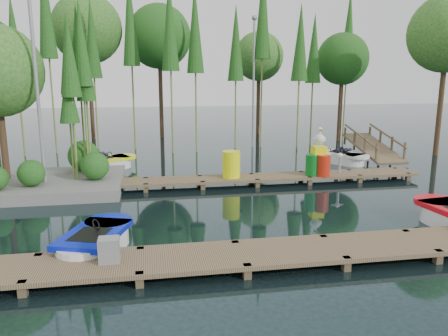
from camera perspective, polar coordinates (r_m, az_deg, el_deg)
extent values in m
plane|color=#1C3135|center=(13.89, -1.69, -4.94)|extent=(90.00, 90.00, 0.00)
cube|color=brown|center=(9.64, 2.20, -11.23)|extent=(18.00, 1.50, 0.10)
cube|color=brown|center=(9.29, -24.77, -14.69)|extent=(0.16, 0.16, 0.50)
cube|color=brown|center=(10.40, -23.01, -11.63)|extent=(0.16, 0.16, 0.50)
cube|color=brown|center=(8.97, -10.94, -14.71)|extent=(0.16, 0.16, 0.50)
cube|color=brown|center=(10.12, -10.83, -11.52)|extent=(0.16, 0.16, 0.50)
cube|color=brown|center=(9.16, 3.04, -13.91)|extent=(0.16, 0.16, 0.50)
cube|color=brown|center=(10.28, 1.45, -10.89)|extent=(0.16, 0.16, 0.50)
cube|color=brown|center=(9.83, 15.66, -12.49)|extent=(0.16, 0.16, 0.50)
cube|color=brown|center=(10.88, 12.79, -9.88)|extent=(0.16, 0.16, 0.50)
cube|color=brown|center=(10.89, 26.12, -10.85)|extent=(0.16, 0.16, 0.50)
cube|color=brown|center=(11.85, 22.56, -8.69)|extent=(0.16, 0.16, 0.50)
cube|color=brown|center=(16.36, 0.53, -1.41)|extent=(15.00, 1.20, 0.10)
cube|color=brown|center=(16.25, -24.63, -3.35)|extent=(0.16, 0.16, 0.50)
cube|color=brown|center=(17.15, -23.84, -2.52)|extent=(0.16, 0.16, 0.50)
cube|color=brown|center=(15.85, -17.52, -3.18)|extent=(0.16, 0.16, 0.50)
cube|color=brown|center=(16.77, -17.11, -2.33)|extent=(0.16, 0.16, 0.50)
cube|color=brown|center=(15.69, -10.16, -2.94)|extent=(0.16, 0.16, 0.50)
cube|color=brown|center=(16.62, -10.16, -2.10)|extent=(0.16, 0.16, 0.50)
cube|color=brown|center=(15.80, -2.78, -2.66)|extent=(0.16, 0.16, 0.50)
cube|color=brown|center=(16.73, -3.19, -1.83)|extent=(0.16, 0.16, 0.50)
cube|color=brown|center=(16.17, 4.37, -2.34)|extent=(0.16, 0.16, 0.50)
cube|color=brown|center=(17.07, 3.59, -1.55)|extent=(0.16, 0.16, 0.50)
cube|color=brown|center=(16.77, 11.11, -2.01)|extent=(0.16, 0.16, 0.50)
cube|color=brown|center=(17.65, 10.01, -1.27)|extent=(0.16, 0.16, 0.50)
cube|color=brown|center=(17.59, 17.30, -1.68)|extent=(0.16, 0.16, 0.50)
cube|color=brown|center=(18.42, 15.96, -0.99)|extent=(0.16, 0.16, 0.50)
cube|color=brown|center=(18.59, 22.88, -1.36)|extent=(0.16, 0.16, 0.50)
cube|color=brown|center=(19.39, 21.37, -0.73)|extent=(0.16, 0.16, 0.50)
cube|color=slate|center=(17.12, -23.54, -2.07)|extent=(6.20, 4.20, 0.42)
sphere|color=#255B1C|center=(15.98, -23.86, -0.61)|extent=(0.90, 0.90, 0.90)
sphere|color=#255B1C|center=(17.80, -17.87, 1.54)|extent=(1.20, 1.20, 1.20)
sphere|color=#255B1C|center=(16.18, -16.50, 0.26)|extent=(1.00, 1.00, 1.00)
cylinder|color=#422D1C|center=(17.45, -26.93, 3.97)|extent=(0.24, 0.24, 3.60)
cylinder|color=olive|center=(16.92, -18.10, 7.76)|extent=(0.07, 0.07, 5.93)
cone|color=#255B1C|center=(16.91, -18.57, 14.78)|extent=(0.70, 0.70, 2.97)
cylinder|color=olive|center=(16.81, -19.23, 7.20)|extent=(0.07, 0.07, 5.66)
cone|color=#255B1C|center=(16.79, -19.71, 13.95)|extent=(0.70, 0.70, 2.83)
cylinder|color=olive|center=(16.94, -17.38, 6.61)|extent=(0.07, 0.07, 5.22)
cone|color=#255B1C|center=(16.89, -17.78, 12.79)|extent=(0.70, 0.70, 2.61)
cylinder|color=olive|center=(16.19, -19.11, 6.81)|extent=(0.07, 0.07, 5.53)
cone|color=#255B1C|center=(16.15, -19.59, 13.66)|extent=(0.70, 0.70, 2.76)
cylinder|color=olive|center=(16.41, -19.36, 4.19)|extent=(0.07, 0.07, 4.01)
cone|color=#255B1C|center=(16.30, -19.71, 9.08)|extent=(0.70, 0.70, 2.01)
cylinder|color=olive|center=(16.78, -17.75, 8.06)|extent=(0.07, 0.07, 6.11)
cone|color=#255B1C|center=(16.79, -18.23, 15.35)|extent=(0.70, 0.70, 3.05)
cylinder|color=#422D1C|center=(24.84, 26.50, 8.43)|extent=(0.26, 0.26, 6.06)
sphere|color=#3F772A|center=(24.90, 27.17, 15.38)|extent=(3.81, 3.81, 3.81)
cylinder|color=#422D1C|center=(28.44, 14.97, 8.53)|extent=(0.26, 0.26, 5.02)
sphere|color=#255B1C|center=(28.41, 15.25, 13.58)|extent=(3.16, 3.16, 3.16)
cylinder|color=#422D1C|center=(30.84, 4.50, 9.40)|extent=(0.26, 0.26, 5.31)
sphere|color=#3F772A|center=(30.83, 4.58, 14.33)|extent=(3.34, 3.34, 3.34)
cylinder|color=#422D1C|center=(29.21, -8.27, 10.30)|extent=(0.26, 0.26, 6.46)
sphere|color=#255B1C|center=(29.30, -8.47, 16.63)|extent=(4.06, 4.06, 4.06)
cylinder|color=#422D1C|center=(29.38, -17.07, 10.30)|extent=(0.26, 0.26, 6.85)
sphere|color=#3F772A|center=(29.50, -17.49, 16.95)|extent=(4.31, 4.31, 4.31)
cylinder|color=olive|center=(24.21, -25.32, 10.16)|extent=(0.09, 0.09, 7.48)
cone|color=#255B1C|center=(24.28, -25.78, 15.09)|extent=(0.90, 0.90, 4.11)
cylinder|color=olive|center=(24.47, -21.85, 13.02)|extent=(0.09, 0.09, 9.66)
cone|color=#255B1C|center=(24.70, -22.36, 19.28)|extent=(0.90, 0.90, 5.31)
cylinder|color=olive|center=(25.14, -16.58, 11.07)|extent=(0.09, 0.09, 7.69)
cone|color=#255B1C|center=(25.22, -16.88, 15.96)|extent=(0.90, 0.90, 4.23)
cylinder|color=olive|center=(24.65, -11.93, 12.81)|extent=(0.09, 0.09, 8.99)
cone|color=#255B1C|center=(24.82, -12.19, 18.62)|extent=(0.90, 0.90, 4.94)
cylinder|color=olive|center=(23.05, -6.94, 12.36)|extent=(0.09, 0.09, 8.44)
cone|color=#255B1C|center=(23.19, -7.10, 18.20)|extent=(0.90, 0.90, 4.64)
cylinder|color=olive|center=(23.29, -3.73, 12.15)|extent=(0.09, 0.09, 8.22)
cone|color=#255B1C|center=(23.41, -3.81, 17.79)|extent=(0.90, 0.90, 4.52)
cylinder|color=olive|center=(24.51, 1.53, 11.21)|extent=(0.09, 0.09, 7.41)
cone|color=#255B1C|center=(24.56, 1.56, 16.05)|extent=(0.90, 0.90, 4.07)
cylinder|color=olive|center=(25.08, 4.99, 13.90)|extent=(0.09, 0.09, 9.77)
cone|color=#255B1C|center=(25.32, 5.11, 20.10)|extent=(0.90, 0.90, 5.38)
cylinder|color=olive|center=(24.38, 9.76, 11.04)|extent=(0.09, 0.09, 7.40)
cone|color=#255B1C|center=(24.44, 9.94, 15.90)|extent=(0.90, 0.90, 4.07)
cylinder|color=olive|center=(26.35, 11.49, 10.75)|extent=(0.09, 0.09, 7.14)
cone|color=#255B1C|center=(26.39, 11.67, 15.09)|extent=(0.90, 0.90, 3.93)
cylinder|color=olive|center=(28.27, 15.71, 12.11)|extent=(0.09, 0.09, 8.61)
cone|color=#255B1C|center=(28.40, 16.00, 16.98)|extent=(0.90, 0.90, 4.74)
cylinder|color=gray|center=(16.08, -23.20, 9.10)|extent=(0.12, 0.12, 7.00)
cylinder|color=gray|center=(24.86, 3.87, 10.73)|extent=(0.12, 0.12, 7.00)
sphere|color=gray|center=(25.04, 4.00, 19.00)|extent=(0.30, 0.30, 0.30)
cube|color=brown|center=(22.73, 18.87, 2.52)|extent=(1.50, 3.94, 0.95)
cube|color=brown|center=(21.01, 19.27, 1.87)|extent=(0.08, 0.08, 0.90)
cube|color=brown|center=(21.95, 17.91, 2.66)|extent=(0.08, 0.08, 0.90)
cube|color=brown|center=(22.90, 16.66, 3.39)|extent=(0.08, 0.08, 0.90)
cube|color=brown|center=(23.86, 15.51, 4.05)|extent=(0.08, 0.08, 0.90)
cube|color=brown|center=(22.32, 17.40, 4.01)|extent=(0.06, 3.54, 0.83)
cube|color=brown|center=(21.72, 22.51, 1.94)|extent=(0.08, 0.08, 0.90)
cube|color=brown|center=(22.63, 21.06, 2.71)|extent=(0.08, 0.08, 0.90)
cube|color=brown|center=(23.55, 19.72, 3.41)|extent=(0.08, 0.08, 0.90)
cube|color=brown|center=(24.49, 18.49, 4.06)|extent=(0.08, 0.08, 0.90)
cube|color=brown|center=(22.99, 20.51, 4.02)|extent=(0.06, 3.54, 0.83)
cube|color=white|center=(10.68, -16.55, -9.72)|extent=(1.45, 1.45, 0.52)
cylinder|color=white|center=(11.16, -15.30, -8.68)|extent=(1.44, 1.44, 0.52)
cylinder|color=white|center=(10.20, -17.93, -10.85)|extent=(1.44, 1.44, 0.52)
cube|color=#0717BD|center=(10.58, -16.64, -8.28)|extent=(1.73, 2.25, 0.13)
cylinder|color=#0717BD|center=(11.29, -14.85, -6.87)|extent=(1.47, 1.47, 0.13)
cube|color=black|center=(10.40, -17.10, -8.41)|extent=(0.97, 1.12, 0.06)
torus|color=black|center=(10.63, -16.38, -7.07)|extent=(0.22, 0.29, 0.25)
cylinder|color=white|center=(13.78, 26.77, -5.52)|extent=(1.37, 1.37, 0.56)
cylinder|color=red|center=(13.90, 26.10, -3.99)|extent=(1.39, 1.39, 0.14)
cube|color=white|center=(19.92, -15.04, 0.41)|extent=(1.45, 1.45, 0.50)
cylinder|color=white|center=(20.11, -13.58, 0.59)|extent=(1.45, 1.45, 0.50)
cylinder|color=white|center=(19.75, -16.52, 0.22)|extent=(1.45, 1.45, 0.50)
cube|color=#F4FE0D|center=(19.87, -15.08, 1.17)|extent=(2.18, 1.81, 0.13)
cylinder|color=#F4FE0D|center=(20.15, -12.96, 1.43)|extent=(1.47, 1.47, 0.13)
cube|color=black|center=(19.81, -15.57, 1.23)|extent=(1.10, 0.99, 0.05)
torus|color=black|center=(19.89, -14.74, 1.73)|extent=(0.28, 0.23, 0.24)
imported|color=#1E1E2D|center=(19.75, -15.73, 1.84)|extent=(0.48, 0.43, 0.88)
cube|color=white|center=(21.21, 15.19, 1.08)|extent=(1.46, 1.47, 0.49)
cylinder|color=white|center=(20.92, 16.41, 0.86)|extent=(1.46, 1.46, 0.49)
cylinder|color=white|center=(21.51, 14.02, 1.29)|extent=(1.46, 1.46, 0.49)
cube|color=white|center=(21.16, 15.23, 1.79)|extent=(1.88, 2.15, 0.12)
cylinder|color=white|center=(20.75, 17.01, 1.48)|extent=(1.49, 1.49, 0.12)
cube|color=black|center=(21.26, 14.85, 1.96)|extent=(1.02, 1.09, 0.05)
torus|color=black|center=(21.06, 15.56, 2.21)|extent=(0.24, 0.28, 0.24)
imported|color=#1E1E2D|center=(21.25, 14.77, 2.46)|extent=(0.41, 0.44, 0.80)
imported|color=#1E1E2D|center=(21.34, 15.92, 2.29)|extent=(0.31, 0.34, 0.60)
cube|color=gray|center=(9.38, -14.78, -10.30)|extent=(0.42, 0.35, 0.51)
cylinder|color=#F4FE0D|center=(16.27, 0.96, 0.49)|extent=(0.66, 0.66, 1.00)
cylinder|color=#0B6A1C|center=(16.97, 11.49, 0.39)|extent=(0.53, 0.53, 0.80)
cylinder|color=white|center=(17.41, 12.81, 0.62)|extent=(0.53, 0.53, 0.80)
cylinder|color=red|center=(16.94, 12.83, 0.31)|extent=(0.53, 0.53, 0.80)
cube|color=#F4FE0D|center=(17.05, 12.30, 2.31)|extent=(0.49, 0.49, 0.31)
sphere|color=white|center=(16.98, 12.36, 3.71)|extent=(0.39, 0.39, 0.39)
cylinder|color=white|center=(16.95, 12.39, 4.45)|extent=(0.09, 0.09, 0.27)
sphere|color=white|center=(16.93, 12.42, 4.96)|extent=(0.18, 0.18, 0.18)
cone|color=#FF4F0D|center=(16.77, 12.64, 4.82)|extent=(0.09, 0.27, 0.09)
cube|color=white|center=(16.98, 12.36, 3.71)|extent=(0.49, 0.05, 0.16)
cylinder|color=gray|center=(17.62, 14.86, 0.32)|extent=(0.10, 0.10, 0.60)
sphere|color=white|center=(17.54, 14.93, 1.61)|extent=(0.20, 0.20, 0.20)
cube|color=gray|center=(17.54, 14.93, 1.61)|extent=(0.50, 0.04, 0.04)
cone|color=#FF4F0D|center=(17.44, 15.10, 1.54)|extent=(0.04, 0.10, 0.04)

